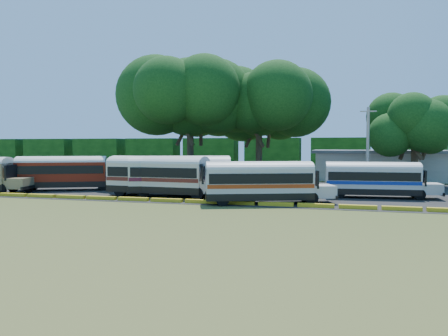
% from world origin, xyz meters
% --- Properties ---
extents(ground, '(160.00, 160.00, 0.00)m').
position_xyz_m(ground, '(0.00, 0.00, 0.00)').
color(ground, '#344C19').
rests_on(ground, ground).
extents(asphalt_strip, '(64.00, 24.00, 0.02)m').
position_xyz_m(asphalt_strip, '(1.00, 12.00, 0.01)').
color(asphalt_strip, black).
rests_on(asphalt_strip, ground).
extents(curb, '(53.70, 0.45, 0.30)m').
position_xyz_m(curb, '(-0.00, 1.00, 0.15)').
color(curb, yellow).
rests_on(curb, ground).
extents(terminal_building, '(19.00, 9.00, 4.00)m').
position_xyz_m(terminal_building, '(18.00, 30.00, 2.03)').
color(terminal_building, beige).
rests_on(terminal_building, ground).
extents(treeline_backdrop, '(130.00, 4.00, 6.00)m').
position_xyz_m(treeline_backdrop, '(0.00, 48.00, 3.00)').
color(treeline_backdrop, black).
rests_on(treeline_backdrop, ground).
extents(bus_red, '(10.86, 6.92, 3.54)m').
position_xyz_m(bus_red, '(-15.25, 6.99, 2.03)').
color(bus_red, black).
rests_on(bus_red, ground).
extents(bus_cream_west, '(11.39, 3.53, 3.69)m').
position_xyz_m(bus_cream_west, '(-3.52, 4.39, 2.09)').
color(bus_cream_west, black).
rests_on(bus_cream_west, ground).
extents(bus_cream_east, '(11.46, 6.67, 3.69)m').
position_xyz_m(bus_cream_east, '(-1.87, 5.71, 2.09)').
color(bus_cream_east, black).
rests_on(bus_cream_east, ground).
extents(bus_white_red, '(10.56, 5.92, 3.39)m').
position_xyz_m(bus_white_red, '(6.18, 2.05, 1.92)').
color(bus_white_red, black).
rests_on(bus_white_red, ground).
extents(bus_white_blue, '(9.88, 3.12, 3.20)m').
position_xyz_m(bus_white_blue, '(15.11, 8.43, 1.81)').
color(bus_white_blue, black).
rests_on(bus_white_blue, ground).
extents(tree_west, '(12.71, 12.71, 15.04)m').
position_xyz_m(tree_west, '(-5.26, 17.38, 10.35)').
color(tree_west, '#372A1B').
rests_on(tree_west, ground).
extents(tree_center, '(11.22, 11.22, 14.00)m').
position_xyz_m(tree_center, '(2.38, 21.24, 9.85)').
color(tree_center, '#372A1B').
rests_on(tree_center, ground).
extents(tree_east, '(7.51, 7.51, 9.81)m').
position_xyz_m(tree_east, '(20.20, 20.59, 6.99)').
color(tree_east, '#372A1B').
rests_on(tree_east, ground).
extents(utility_pole, '(1.60, 0.30, 8.55)m').
position_xyz_m(utility_pole, '(14.87, 14.93, 4.39)').
color(utility_pole, gray).
rests_on(utility_pole, ground).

